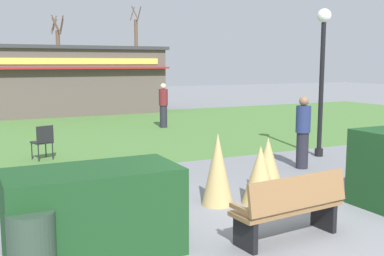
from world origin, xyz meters
name	(u,v)px	position (x,y,z in m)	size (l,w,h in m)	color
ground_plane	(289,235)	(0.00, 0.00, 0.00)	(80.00, 80.00, 0.00)	slate
lawn_patch	(94,132)	(0.00, 11.13, 0.00)	(36.00, 12.00, 0.01)	#4C7A38
park_bench	(291,207)	(-0.12, -0.17, 0.48)	(1.74, 0.67, 0.95)	olive
hedge_left	(94,212)	(-2.68, 0.56, 0.57)	(2.16, 1.10, 1.13)	#19421E
ornamental_grass_behind_left	(260,175)	(0.49, 1.44, 0.52)	(0.64, 0.64, 1.03)	tan
ornamental_grass_behind_right	(268,166)	(0.97, 1.90, 0.54)	(0.67, 0.67, 1.07)	tan
ornamental_grass_behind_center	(218,169)	(-0.22, 1.71, 0.63)	(0.55, 0.55, 1.26)	tan
lamppost_mid	(322,64)	(4.28, 4.21, 2.43)	(0.36, 0.36, 3.82)	black
trash_bin	(32,249)	(-3.50, 0.04, 0.42)	(0.52, 0.52, 0.84)	#2D4233
food_kiosk	(70,80)	(0.66, 18.14, 1.63)	(8.85, 4.61, 3.24)	#594C47
cafe_chair_east	(43,140)	(-2.35, 6.91, 0.53)	(0.55, 0.55, 0.89)	black
person_strolling	(303,132)	(2.94, 3.28, 0.86)	(0.34, 0.34, 1.69)	#23232D
person_standing	(163,105)	(2.70, 11.08, 0.86)	(0.34, 0.34, 1.69)	#23232D
tree_left_bg	(136,55)	(8.77, 31.22, 3.13)	(0.91, 0.96, 6.99)	brown
tree_right_bg	(59,62)	(2.18, 29.33, 2.55)	(0.91, 0.96, 5.83)	brown
tree_center_bg	(59,63)	(2.27, 29.79, 2.46)	(0.91, 0.96, 5.65)	brown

